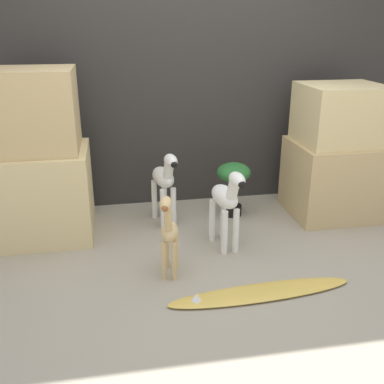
% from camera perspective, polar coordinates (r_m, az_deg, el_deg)
% --- Properties ---
extents(ground_plane, '(14.00, 14.00, 0.00)m').
position_cam_1_polar(ground_plane, '(3.10, 3.61, -10.79)').
color(ground_plane, '#9E937F').
extents(wall_back, '(6.40, 0.08, 2.20)m').
position_cam_1_polar(wall_back, '(4.11, -0.94, 13.58)').
color(wall_back, '#2D2B28').
rests_on(wall_back, ground_plane).
extents(rock_pillar_left, '(0.74, 0.67, 1.31)m').
position_cam_1_polar(rock_pillar_left, '(3.65, -18.82, 3.57)').
color(rock_pillar_left, '#DBC184').
rests_on(rock_pillar_left, ground_plane).
extents(rock_pillar_right, '(0.74, 0.67, 1.14)m').
position_cam_1_polar(rock_pillar_right, '(4.08, 17.79, 4.47)').
color(rock_pillar_right, tan).
rests_on(rock_pillar_right, ground_plane).
extents(zebra_right, '(0.21, 0.48, 0.66)m').
position_cam_1_polar(zebra_right, '(3.31, 4.43, -1.03)').
color(zebra_right, white).
rests_on(zebra_right, ground_plane).
extents(zebra_left, '(0.22, 0.48, 0.66)m').
position_cam_1_polar(zebra_left, '(3.72, -3.49, 1.52)').
color(zebra_left, white).
rests_on(zebra_left, ground_plane).
extents(giraffe_figurine, '(0.17, 0.36, 0.63)m').
position_cam_1_polar(giraffe_figurine, '(2.95, -2.95, -4.91)').
color(giraffe_figurine, tan).
rests_on(giraffe_figurine, ground_plane).
extents(potted_palm_front, '(0.29, 0.29, 0.48)m').
position_cam_1_polar(potted_palm_front, '(3.92, 5.30, 1.76)').
color(potted_palm_front, black).
rests_on(potted_palm_front, ground_plane).
extents(surfboard, '(1.23, 0.28, 0.07)m').
position_cam_1_polar(surfboard, '(2.95, 8.58, -12.50)').
color(surfboard, gold).
rests_on(surfboard, ground_plane).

